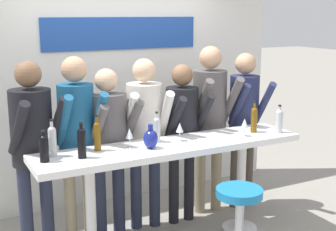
{
  "coord_description": "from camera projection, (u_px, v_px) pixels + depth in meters",
  "views": [
    {
      "loc": [
        -1.94,
        -3.65,
        2.2
      ],
      "look_at": [
        0.0,
        0.08,
        1.27
      ],
      "focal_mm": 50.0,
      "sensor_mm": 36.0,
      "label": 1
    }
  ],
  "objects": [
    {
      "name": "person_right",
      "position": [
        210.0,
        111.0,
        5.06
      ],
      "size": [
        0.47,
        0.6,
        1.85
      ],
      "rotation": [
        0.0,
        0.0,
        -0.1
      ],
      "color": "gray",
      "rests_on": "ground_plane"
    },
    {
      "name": "wine_glass_0",
      "position": [
        180.0,
        128.0,
        4.36
      ],
      "size": [
        0.07,
        0.07,
        0.18
      ],
      "color": "silver",
      "rests_on": "tasting_table"
    },
    {
      "name": "person_far_right",
      "position": [
        244.0,
        112.0,
        5.21
      ],
      "size": [
        0.43,
        0.56,
        1.77
      ],
      "rotation": [
        0.0,
        0.0,
        -0.12
      ],
      "color": "#473D33",
      "rests_on": "ground_plane"
    },
    {
      "name": "person_left",
      "position": [
        77.0,
        129.0,
        4.34
      ],
      "size": [
        0.41,
        0.54,
        1.82
      ],
      "rotation": [
        0.0,
        0.0,
        0.02
      ],
      "color": "gray",
      "rests_on": "ground_plane"
    },
    {
      "name": "person_center",
      "position": [
        145.0,
        125.0,
        4.68
      ],
      "size": [
        0.49,
        0.6,
        1.76
      ],
      "rotation": [
        0.0,
        0.0,
        -0.19
      ],
      "color": "#23283D",
      "rests_on": "ground_plane"
    },
    {
      "name": "wine_bottle_6",
      "position": [
        279.0,
        120.0,
        4.66
      ],
      "size": [
        0.07,
        0.07,
        0.28
      ],
      "color": "#B7BCC1",
      "rests_on": "tasting_table"
    },
    {
      "name": "person_center_left",
      "position": [
        108.0,
        136.0,
        4.5
      ],
      "size": [
        0.5,
        0.59,
        1.69
      ],
      "rotation": [
        0.0,
        0.0,
        0.13
      ],
      "color": "#23283D",
      "rests_on": "ground_plane"
    },
    {
      "name": "person_far_left",
      "position": [
        33.0,
        137.0,
        4.17
      ],
      "size": [
        0.51,
        0.62,
        1.79
      ],
      "rotation": [
        0.0,
        0.0,
        0.2
      ],
      "color": "#23283D",
      "rests_on": "ground_plane"
    },
    {
      "name": "wine_bottle_1",
      "position": [
        44.0,
        147.0,
        3.75
      ],
      "size": [
        0.08,
        0.08,
        0.26
      ],
      "color": "black",
      "rests_on": "tasting_table"
    },
    {
      "name": "wine_bottle_4",
      "position": [
        82.0,
        141.0,
        3.84
      ],
      "size": [
        0.07,
        0.07,
        0.31
      ],
      "color": "black",
      "rests_on": "tasting_table"
    },
    {
      "name": "wine_glass_1",
      "position": [
        245.0,
        124.0,
        4.53
      ],
      "size": [
        0.07,
        0.07,
        0.18
      ],
      "color": "silver",
      "rests_on": "tasting_table"
    },
    {
      "name": "wine_bottle_3",
      "position": [
        254.0,
        118.0,
        4.67
      ],
      "size": [
        0.06,
        0.06,
        0.32
      ],
      "color": "brown",
      "rests_on": "tasting_table"
    },
    {
      "name": "back_wall",
      "position": [
        115.0,
        78.0,
        5.42
      ],
      "size": [
        4.16,
        0.12,
        2.9
      ],
      "color": "silver",
      "rests_on": "ground_plane"
    },
    {
      "name": "wine_bottle_5",
      "position": [
        97.0,
        135.0,
        4.05
      ],
      "size": [
        0.06,
        0.06,
        0.32
      ],
      "color": "brown",
      "rests_on": "tasting_table"
    },
    {
      "name": "tasting_table",
      "position": [
        172.0,
        160.0,
        4.32
      ],
      "size": [
        2.56,
        0.56,
        1.02
      ],
      "color": "white",
      "rests_on": "ground_plane"
    },
    {
      "name": "decorative_vase",
      "position": [
        151.0,
        139.0,
        4.13
      ],
      "size": [
        0.13,
        0.13,
        0.22
      ],
      "color": "navy",
      "rests_on": "tasting_table"
    },
    {
      "name": "wine_glass_2",
      "position": [
        129.0,
        134.0,
        4.14
      ],
      "size": [
        0.07,
        0.07,
        0.18
      ],
      "color": "silver",
      "rests_on": "tasting_table"
    },
    {
      "name": "wine_bottle_0",
      "position": [
        157.0,
        129.0,
        4.31
      ],
      "size": [
        0.06,
        0.06,
        0.29
      ],
      "color": "#B7BCC1",
      "rests_on": "tasting_table"
    },
    {
      "name": "bar_stool",
      "position": [
        239.0,
        217.0,
        3.95
      ],
      "size": [
        0.41,
        0.41,
        0.76
      ],
      "color": "silver",
      "rests_on": "ground_plane"
    },
    {
      "name": "person_center_right",
      "position": [
        182.0,
        126.0,
        4.82
      ],
      "size": [
        0.4,
        0.52,
        1.69
      ],
      "rotation": [
        0.0,
        0.0,
        -0.0
      ],
      "color": "black",
      "rests_on": "ground_plane"
    },
    {
      "name": "wine_bottle_2",
      "position": [
        52.0,
        140.0,
        3.88
      ],
      "size": [
        0.07,
        0.07,
        0.32
      ],
      "color": "#B7BCC1",
      "rests_on": "tasting_table"
    }
  ]
}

